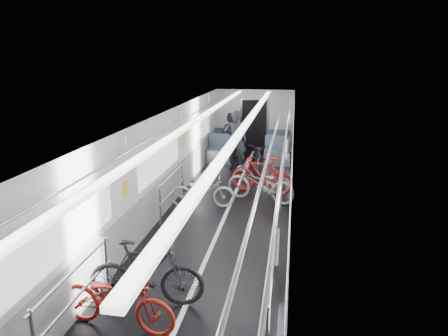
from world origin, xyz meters
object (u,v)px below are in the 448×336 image
object	(u,v)px
bike_left_far	(202,191)
bike_right_far	(262,175)
person_seated	(230,134)
bike_left_near	(117,299)
bike_right_mid	(260,184)
bike_left_mid	(146,273)
person_standing	(236,140)
bike_aisle	(259,156)

from	to	relation	value
bike_left_far	bike_right_far	world-z (taller)	bike_right_far
bike_right_far	person_seated	world-z (taller)	person_seated
bike_left_near	bike_right_far	world-z (taller)	bike_right_far
bike_right_mid	person_seated	xyz separation A→B (m)	(-1.52, 4.67, 0.33)
bike_left_far	person_seated	bearing A→B (deg)	-6.46
bike_left_far	bike_right_far	xyz separation A→B (m)	(1.38, 1.27, 0.09)
bike_left_far	bike_left_mid	bearing A→B (deg)	173.11
person_seated	bike_left_far	bearing A→B (deg)	106.58
bike_left_far	bike_left_near	bearing A→B (deg)	170.53
bike_left_far	person_seated	size ratio (longest dim) A/B	0.98
bike_right_far	person_standing	bearing A→B (deg)	-143.79
bike_aisle	person_standing	bearing A→B (deg)	169.18
bike_left_near	bike_left_mid	distance (m)	0.64
bike_left_near	bike_right_far	distance (m)	6.17
bike_aisle	person_seated	bearing A→B (deg)	120.31
bike_left_near	bike_right_far	xyz separation A→B (m)	(1.51, 5.99, 0.06)
bike_left_near	bike_left_far	distance (m)	4.72
bike_left_far	bike_aisle	bearing A→B (deg)	-25.64
bike_left_near	bike_aisle	world-z (taller)	bike_aisle
bike_right_mid	bike_aisle	size ratio (longest dim) A/B	0.99
bike_aisle	person_standing	world-z (taller)	person_standing
bike_left_near	person_standing	world-z (taller)	person_standing
bike_left_mid	person_standing	world-z (taller)	person_standing
bike_right_far	bike_aisle	world-z (taller)	bike_right_far
bike_left_near	bike_aisle	distance (m)	8.27
bike_left_far	bike_aisle	distance (m)	3.63
bike_left_far	bike_right_far	size ratio (longest dim) A/B	0.93
bike_left_far	person_standing	distance (m)	3.62
bike_right_mid	bike_right_far	world-z (taller)	bike_right_far
bike_left_far	person_seated	distance (m)	5.32
bike_left_near	bike_left_mid	world-z (taller)	bike_left_mid
bike_right_mid	bike_aisle	xyz separation A→B (m)	(-0.28, 2.83, 0.00)
bike_right_far	person_standing	size ratio (longest dim) A/B	0.87
person_standing	bike_right_mid	bearing A→B (deg)	103.56
bike_aisle	bike_right_mid	bearing A→B (deg)	-87.96
bike_right_mid	bike_left_near	bearing A→B (deg)	-0.10
bike_left_near	person_seated	bearing A→B (deg)	6.89
bike_left_far	bike_right_mid	distance (m)	1.52
bike_right_mid	bike_aisle	world-z (taller)	bike_aisle
bike_left_mid	bike_aisle	world-z (taller)	bike_left_mid
bike_right_mid	person_seated	world-z (taller)	person_seated
bike_left_near	bike_right_mid	xyz separation A→B (m)	(1.51, 5.35, 0.03)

